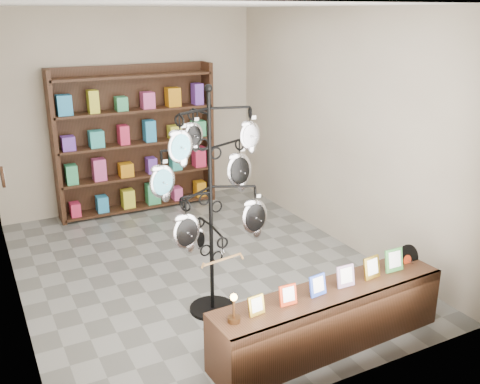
% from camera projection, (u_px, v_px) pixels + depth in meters
% --- Properties ---
extents(ground, '(5.00, 5.00, 0.00)m').
position_uv_depth(ground, '(198.00, 266.00, 6.48)').
color(ground, slate).
rests_on(ground, ground).
extents(room_envelope, '(5.00, 5.00, 5.00)m').
position_uv_depth(room_envelope, '(193.00, 115.00, 5.89)').
color(room_envelope, '#B3A790').
rests_on(room_envelope, ground).
extents(display_tree, '(1.19, 1.04, 2.32)m').
position_uv_depth(display_tree, '(210.00, 187.00, 5.12)').
color(display_tree, black).
rests_on(display_tree, ground).
extents(front_shelf, '(2.35, 0.59, 0.82)m').
position_uv_depth(front_shelf, '(330.00, 318.00, 4.87)').
color(front_shelf, black).
rests_on(front_shelf, ground).
extents(back_shelving, '(2.42, 0.36, 2.20)m').
position_uv_depth(back_shelving, '(136.00, 144.00, 8.08)').
color(back_shelving, black).
rests_on(back_shelving, ground).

